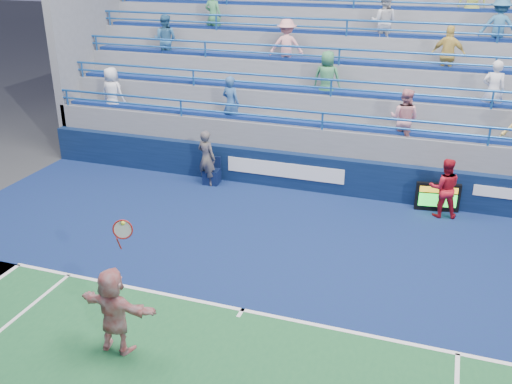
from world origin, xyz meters
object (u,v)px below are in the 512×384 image
at_px(ball_girl, 444,188).
at_px(serve_speed_board, 437,197).
at_px(judge_chair, 212,175).
at_px(tennis_player, 114,311).
at_px(line_judge, 207,158).

bearing_deg(ball_girl, serve_speed_board, -75.11).
relative_size(judge_chair, tennis_player, 0.31).
bearing_deg(ball_girl, tennis_player, 45.79).
bearing_deg(serve_speed_board, judge_chair, -178.63).
bearing_deg(line_judge, tennis_player, 118.95).
bearing_deg(tennis_player, line_judge, 101.76).
distance_m(judge_chair, tennis_player, 8.04).
relative_size(serve_speed_board, line_judge, 0.69).
xyz_separation_m(judge_chair, tennis_player, (1.51, -7.87, 0.57)).
relative_size(tennis_player, line_judge, 1.54).
bearing_deg(judge_chair, tennis_player, -79.13).
bearing_deg(judge_chair, ball_girl, -1.20).
xyz_separation_m(judge_chair, line_judge, (-0.10, -0.14, 0.60)).
height_order(judge_chair, tennis_player, tennis_player).
height_order(tennis_player, ball_girl, tennis_player).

